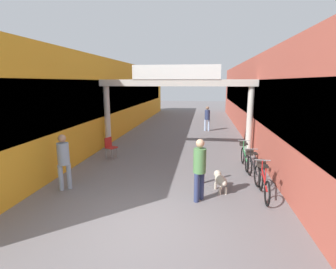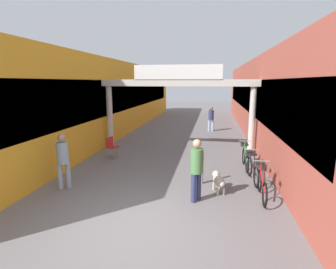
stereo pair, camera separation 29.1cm
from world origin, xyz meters
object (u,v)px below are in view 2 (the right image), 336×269
(pedestrian_with_dog, at_px, (197,166))
(bicycle_green_third, at_px, (245,156))
(cafe_chair_red_nearer, at_px, (111,145))
(bicycle_red_nearest, at_px, (262,182))
(pedestrian_carrying_crate, at_px, (211,117))
(dog_on_leash, at_px, (218,180))
(pedestrian_companion, at_px, (63,158))
(bicycle_black_second, at_px, (252,167))
(bollard_post_metal, at_px, (202,167))

(pedestrian_with_dog, distance_m, bicycle_green_third, 3.65)
(bicycle_green_third, xyz_separation_m, cafe_chair_red_nearer, (-5.51, 0.41, 0.10))
(bicycle_red_nearest, distance_m, cafe_chair_red_nearer, 6.42)
(pedestrian_with_dog, distance_m, cafe_chair_red_nearer, 5.30)
(pedestrian_with_dog, xyz_separation_m, pedestrian_carrying_crate, (0.30, 10.60, -0.06))
(pedestrian_with_dog, height_order, dog_on_leash, pedestrian_with_dog)
(dog_on_leash, distance_m, bicycle_green_third, 2.68)
(pedestrian_carrying_crate, bearing_deg, bicycle_red_nearest, -81.45)
(dog_on_leash, bearing_deg, cafe_chair_red_nearer, 147.17)
(dog_on_leash, bearing_deg, pedestrian_carrying_crate, 91.80)
(pedestrian_companion, relative_size, bicycle_black_second, 1.01)
(bicycle_red_nearest, xyz_separation_m, cafe_chair_red_nearer, (-5.66, 3.04, 0.10))
(bollard_post_metal, bearing_deg, pedestrian_with_dog, -94.58)
(bicycle_red_nearest, xyz_separation_m, bicycle_black_second, (-0.08, 1.30, 0.00))
(bicycle_red_nearest, bearing_deg, bicycle_black_second, 93.43)
(pedestrian_companion, relative_size, bicycle_red_nearest, 1.01)
(pedestrian_carrying_crate, relative_size, cafe_chair_red_nearer, 1.84)
(pedestrian_companion, distance_m, dog_on_leash, 4.70)
(pedestrian_with_dog, distance_m, pedestrian_carrying_crate, 10.61)
(pedestrian_companion, xyz_separation_m, pedestrian_carrying_crate, (4.32, 10.40, -0.04))
(pedestrian_carrying_crate, distance_m, dog_on_leash, 9.89)
(bicycle_black_second, xyz_separation_m, bicycle_green_third, (-0.07, 1.34, 0.00))
(bollard_post_metal, bearing_deg, pedestrian_carrying_crate, 88.80)
(dog_on_leash, relative_size, bollard_post_metal, 0.75)
(bollard_post_metal, bearing_deg, cafe_chair_red_nearer, 149.46)
(pedestrian_companion, distance_m, bicycle_black_second, 6.01)
(bicycle_green_third, relative_size, bollard_post_metal, 1.58)
(bollard_post_metal, distance_m, cafe_chair_red_nearer, 4.59)
(pedestrian_carrying_crate, bearing_deg, dog_on_leash, -88.20)
(pedestrian_companion, xyz_separation_m, bicycle_black_second, (5.75, 1.66, -0.54))
(dog_on_leash, bearing_deg, pedestrian_with_dog, -129.67)
(bicycle_red_nearest, bearing_deg, cafe_chair_red_nearer, 151.72)
(pedestrian_carrying_crate, relative_size, bollard_post_metal, 1.53)
(bollard_post_metal, xyz_separation_m, cafe_chair_red_nearer, (-3.95, 2.33, -0.00))
(dog_on_leash, xyz_separation_m, bicycle_black_second, (1.12, 1.13, 0.08))
(bicycle_red_nearest, relative_size, bollard_post_metal, 1.58)
(pedestrian_with_dog, relative_size, bicycle_black_second, 1.02)
(pedestrian_carrying_crate, height_order, bicycle_black_second, pedestrian_carrying_crate)
(bollard_post_metal, bearing_deg, bicycle_black_second, 19.82)
(pedestrian_carrying_crate, xyz_separation_m, dog_on_leash, (0.31, -9.87, -0.58))
(pedestrian_companion, distance_m, bollard_post_metal, 4.28)
(pedestrian_companion, distance_m, cafe_chair_red_nearer, 3.44)
(dog_on_leash, bearing_deg, pedestrian_companion, -173.49)
(bicycle_green_third, bearing_deg, pedestrian_carrying_crate, 100.42)
(pedestrian_with_dog, distance_m, bicycle_red_nearest, 1.97)
(pedestrian_companion, xyz_separation_m, dog_on_leash, (4.63, 0.53, -0.62))
(dog_on_leash, xyz_separation_m, bollard_post_metal, (-0.51, 0.54, 0.19))
(pedestrian_with_dog, relative_size, cafe_chair_red_nearer, 1.94)
(bicycle_green_third, relative_size, cafe_chair_red_nearer, 1.90)
(bicycle_red_nearest, bearing_deg, pedestrian_with_dog, -162.58)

